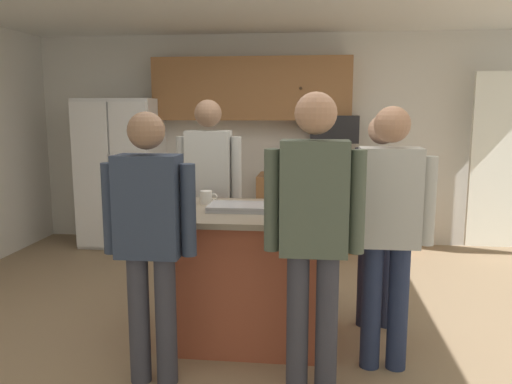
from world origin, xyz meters
The scene contains 17 objects.
floor centered at (0.00, 0.00, 0.00)m, with size 7.04×7.04×0.00m, color #937A5B.
back_wall centered at (0.00, 2.80, 1.30)m, with size 6.40×0.10×2.60m, color silver.
french_door_window_panel centered at (2.60, 2.40, 1.10)m, with size 0.90×0.06×2.00m, color white.
cabinet_run_upper centered at (-0.40, 2.60, 1.93)m, with size 2.40×0.38×0.75m.
cabinet_run_lower centered at (0.60, 2.48, 0.45)m, with size 1.80×0.63×0.90m.
refrigerator centered at (-2.00, 2.38, 0.90)m, with size 0.94×0.76×1.81m.
microwave_over_range centered at (0.60, 2.50, 1.45)m, with size 0.56×0.40×0.32m, color black.
kitchen_island centered at (-0.07, -0.10, 0.49)m, with size 1.34×0.95×0.97m.
person_guest_right centered at (-0.60, -0.81, 0.97)m, with size 0.57×0.22×1.67m.
person_guest_by_door centered at (0.87, 0.21, 0.94)m, with size 0.57×0.22×1.64m.
person_elder_center centered at (-0.53, 0.63, 1.03)m, with size 0.57×0.23×1.77m.
person_host_foreground centered at (0.38, -0.85, 1.04)m, with size 0.57×0.23×1.78m.
person_guest_left centered at (0.85, -0.47, 0.99)m, with size 0.57×0.22×1.71m.
mug_ceramic_white centered at (0.45, 0.10, 1.01)m, with size 0.13×0.09×0.09m.
glass_dark_ale centered at (0.12, 0.00, 1.04)m, with size 0.06×0.06×0.15m.
mug_blue_stoneware centered at (-0.44, 0.09, 1.02)m, with size 0.13×0.09×0.10m.
serving_tray centered at (-0.16, -0.11, 0.99)m, with size 0.44×0.30×0.04m.
Camera 1 is at (0.38, -3.71, 1.69)m, focal length 36.03 mm.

